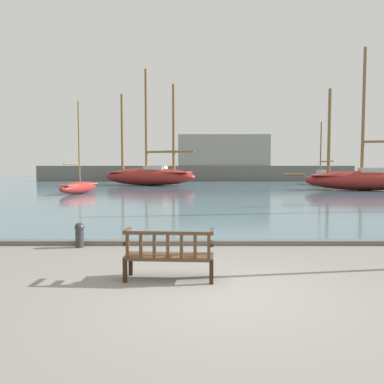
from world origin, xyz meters
The scene contains 10 objects.
ground_plane centered at (0.00, 0.00, 0.00)m, with size 160.00×160.00×0.00m, color gray.
harbor_water centered at (0.00, 44.00, 0.04)m, with size 100.00×80.00×0.08m, color slate.
quay_edge_kerb centered at (0.00, 3.85, 0.06)m, with size 40.00×0.30×0.12m, color #5B5954.
park_bench centered at (-0.91, 0.74, 0.47)m, with size 1.63×0.62×0.92m.
sailboat_mid_port centered at (-9.09, 22.41, 0.60)m, with size 2.18×5.34×6.99m.
sailboat_nearest_port centered at (14.52, 26.55, 1.13)m, with size 12.03×4.84×12.21m.
sailboat_outer_starboard centered at (-5.28, 35.73, 1.32)m, with size 11.20×6.18×12.78m.
sailboat_far_starboard centered at (14.51, 37.51, 0.77)m, with size 2.51×7.25×7.25m.
mooring_bollard centered at (-3.37, 3.54, 0.36)m, with size 0.24×0.24×0.64m.
far_breakwater centered at (1.36, 49.61, 2.28)m, with size 46.28×2.40×6.90m.
Camera 1 is at (-0.50, -5.93, 2.03)m, focal length 35.00 mm.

